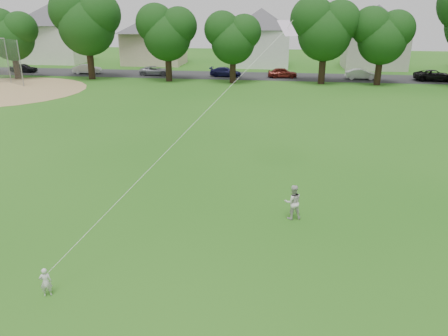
# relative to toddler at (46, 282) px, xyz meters

# --- Properties ---
(ground) EXTENTS (160.00, 160.00, 0.00)m
(ground) POSITION_rel_toddler_xyz_m (3.08, 3.62, -0.48)
(ground) COLOR #1F5A14
(ground) RESTS_ON ground
(street) EXTENTS (90.00, 7.00, 0.01)m
(street) POSITION_rel_toddler_xyz_m (3.08, 45.62, -0.47)
(street) COLOR #2D2D30
(street) RESTS_ON ground
(toddler) EXTENTS (0.41, 0.34, 0.95)m
(toddler) POSITION_rel_toddler_xyz_m (0.00, 0.00, 0.00)
(toddler) COLOR silver
(toddler) RESTS_ON ground
(older_boy) EXTENTS (0.84, 0.73, 1.48)m
(older_boy) POSITION_rel_toddler_xyz_m (7.38, 6.21, 0.26)
(older_boy) COLOR silver
(older_boy) RESTS_ON ground
(kite) EXTENTS (4.01, 6.36, 14.96)m
(kite) POSITION_rel_toddler_xyz_m (3.41, 5.78, 3.51)
(kite) COLOR white
(kite) RESTS_ON ground
(tree_row) EXTENTS (81.74, 7.69, 11.89)m
(tree_row) POSITION_rel_toddler_xyz_m (5.88, 40.47, 5.91)
(tree_row) COLOR black
(tree_row) RESTS_ON ground
(parked_cars) EXTENTS (73.11, 2.31, 1.26)m
(parked_cars) POSITION_rel_toddler_xyz_m (9.10, 44.62, 0.13)
(parked_cars) COLOR black
(parked_cars) RESTS_ON ground
(house_row) EXTENTS (76.87, 13.14, 10.23)m
(house_row) POSITION_rel_toddler_xyz_m (2.55, 55.62, 4.45)
(house_row) COLOR white
(house_row) RESTS_ON ground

